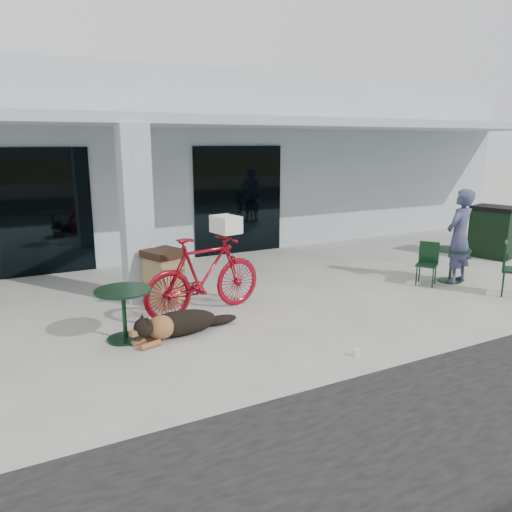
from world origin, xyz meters
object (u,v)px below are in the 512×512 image
bicycle (204,275)px  cafe_table_far (451,265)px  cafe_chair_far_b (427,264)px  wheeled_bin (493,232)px  dog (180,322)px  cafe_table_near (124,315)px  trash_receptacle (164,277)px  person (459,237)px

bicycle → cafe_table_far: bicycle is taller
cafe_chair_far_b → wheeled_bin: size_ratio=0.67×
bicycle → dog: bearing=127.5°
bicycle → cafe_table_near: (-1.46, -0.53, -0.28)m
trash_receptacle → wheeled_bin: (8.35, -0.20, 0.14)m
dog → cafe_chair_far_b: 5.28m
cafe_table_near → cafe_chair_far_b: (6.02, 0.02, 0.05)m
person → wheeled_bin: bearing=-170.2°
cafe_chair_far_b → trash_receptacle: bearing=-138.4°
trash_receptacle → wheeled_bin: bearing=-1.4°
wheeled_bin → bicycle: bearing=167.7°
dog → cafe_chair_far_b: (5.27, 0.25, 0.21)m
bicycle → cafe_chair_far_b: 4.59m
bicycle → wheeled_bin: bearing=-95.7°
cafe_table_near → cafe_table_far: cafe_table_near is taller
dog → person: bearing=-15.9°
dog → cafe_chair_far_b: bearing=-14.1°
cafe_table_near → trash_receptacle: (1.00, 1.27, 0.12)m
trash_receptacle → bicycle: bearing=-58.0°
cafe_table_near → cafe_chair_far_b: 6.02m
cafe_chair_far_b → wheeled_bin: (3.33, 1.04, 0.21)m
cafe_table_near → cafe_chair_far_b: cafe_chair_far_b is taller
cafe_table_far → cafe_chair_far_b: size_ratio=0.86×
dog → wheeled_bin: (8.60, 1.29, 0.41)m
dog → cafe_chair_far_b: cafe_chair_far_b is taller
trash_receptacle → cafe_table_near: bearing=-128.2°
dog → trash_receptacle: bearing=63.8°
cafe_table_far → person: person is taller
cafe_chair_far_b → trash_receptacle: trash_receptacle is taller
cafe_chair_far_b → person: bearing=42.6°
person → cafe_table_near: bearing=-15.6°
person → trash_receptacle: 5.88m
cafe_table_far → cafe_chair_far_b: cafe_chair_far_b is taller
trash_receptacle → wheeled_bin: size_ratio=0.78×
wheeled_bin → cafe_table_far: bearing=-174.1°
person → dog: bearing=-13.5°
bicycle → cafe_table_far: 5.23m
dog → bicycle: bearing=30.3°
dog → cafe_table_near: size_ratio=1.62×
dog → person: 5.99m
cafe_table_far → trash_receptacle: (-5.65, 1.30, 0.15)m
cafe_chair_far_b → wheeled_bin: bearing=72.9°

